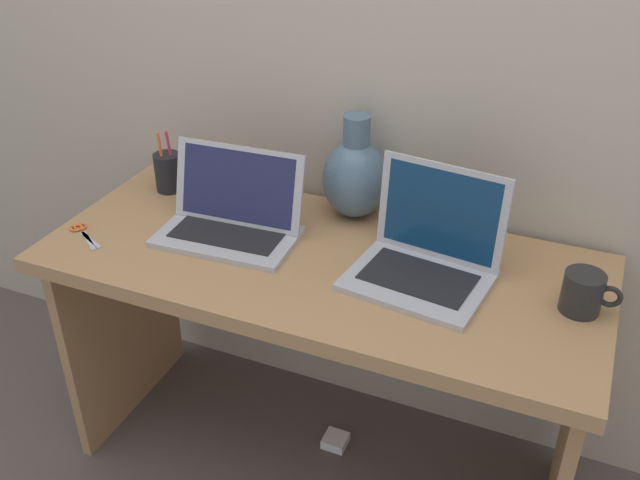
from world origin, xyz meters
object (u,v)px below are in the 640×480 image
laptop_right (429,248)px  power_brick (335,441)px  pen_cup (168,172)px  laptop_left (232,213)px  scissors (82,232)px  coffee_mug (583,293)px  green_vase (355,176)px

laptop_right → power_brick: size_ratio=4.90×
pen_cup → power_brick: size_ratio=2.66×
laptop_left → power_brick: bearing=10.6°
scissors → laptop_left: bearing=23.5°
laptop_right → power_brick: bearing=171.6°
laptop_left → power_brick: 0.81m
laptop_right → pen_cup: (-0.80, 0.13, -0.01)m
laptop_left → coffee_mug: laptop_left is taller
green_vase → power_brick: 0.83m
laptop_left → pen_cup: bearing=153.7°
coffee_mug → scissors: 1.23m
laptop_right → scissors: laptop_right is taller
power_brick → pen_cup: bearing=170.8°
laptop_right → pen_cup: 0.81m
coffee_mug → laptop_left: bearing=-179.9°
laptop_left → laptop_right: size_ratio=1.05×
laptop_left → laptop_right: 0.51m
scissors → power_brick: scissors is taller
green_vase → scissors: bearing=-148.8°
scissors → power_brick: 0.97m
scissors → laptop_right: bearing=11.2°
coffee_mug → power_brick: bearing=175.1°
laptop_left → scissors: (-0.36, -0.16, -0.05)m
scissors → power_brick: (0.63, 0.21, -0.70)m
pen_cup → coffee_mug: bearing=-7.0°
laptop_left → green_vase: (0.25, 0.21, 0.06)m
green_vase → laptop_right: bearing=-37.6°
green_vase → coffee_mug: (0.61, -0.21, -0.07)m
pen_cup → laptop_right: bearing=-9.0°
green_vase → scissors: 0.72m
pen_cup → power_brick: bearing=-9.2°
pen_cup → scissors: (-0.07, -0.30, -0.05)m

